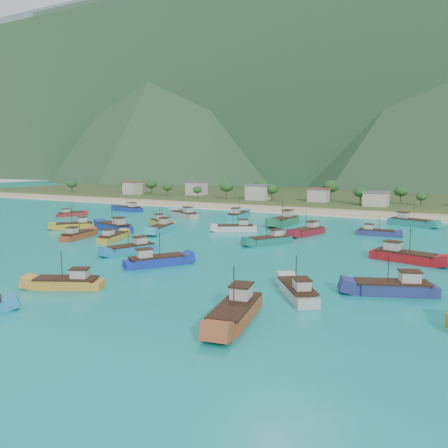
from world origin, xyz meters
The scene contains 30 objects.
ground centered at (0.00, 0.00, 0.00)m, with size 600.00×600.00×0.00m, color #0C897E.
beach centered at (0.00, 79.00, 0.00)m, with size 400.00×18.00×1.20m, color beige.
land centered at (0.00, 140.00, 0.00)m, with size 400.00×110.00×2.40m, color #385123.
surf_line centered at (0.00, 69.50, 0.00)m, with size 400.00×2.50×0.08m, color white.
mountains centered at (-18.31, 403.81, 106.83)m, with size 1520.00×440.00×260.00m.
village centered at (22.66, 100.94, 4.54)m, with size 222.51×23.44×7.18m.
vegetation centered at (-4.13, 104.10, 5.20)m, with size 276.07×25.68×8.72m.
boat_1 centered at (-0.30, -13.53, 0.72)m, with size 8.61×10.19×6.13m.
boat_2 centered at (-10.88, -6.87, 0.68)m, with size 6.50×10.33×5.88m.
boat_4 centered at (-23.36, 1.49, 0.64)m, with size 5.06×10.04×5.69m.
boat_5 centered at (-3.02, -30.20, 0.64)m, with size 9.93×6.64×5.69m.
boat_7 centered at (-44.50, 10.47, 0.70)m, with size 9.09×9.52×6.01m.
boat_8 centered at (-4.77, 26.59, 0.69)m, with size 10.14×7.79×5.95m.
boat_10 centered at (2.12, 43.15, 1.01)m, with size 4.89×13.33×7.72m.
boat_11 centered at (33.75, 58.02, 0.89)m, with size 12.35×7.77×7.03m.
boat_12 centered at (-27.41, 25.54, 0.71)m, with size 10.32×7.95×6.06m.
boat_13 centered at (-32.41, -0.29, 0.65)m, with size 4.48×10.07×5.74m.
boat_19 centered at (-20.81, 16.46, 0.82)m, with size 5.85×11.75×6.67m.
boat_20 centered at (37.73, -11.70, 0.76)m, with size 11.19×6.82×6.36m.
boat_21 centered at (-15.51, 49.78, 0.85)m, with size 4.48×11.81×6.82m.
boat_22 centered at (36.89, 9.69, 0.82)m, with size 11.76×5.82×6.68m.
boat_23 centered at (-32.51, 12.25, 0.91)m, with size 12.69×7.02×7.19m.
boat_24 centered at (-31.32, 43.28, 0.88)m, with size 12.16×8.47×7.00m.
boat_25 centered at (13.17, 29.72, 0.74)m, with size 6.30×10.99×6.23m.
boat_26 centered at (23.31, -30.22, 0.85)m, with size 5.26×11.98×6.84m.
boat_27 centered at (26.71, -18.99, 0.68)m, with size 8.10×9.85×5.88m.
boat_28 centered at (27.92, 36.69, 0.58)m, with size 9.17×3.22×5.33m.
boat_30 centered at (-66.60, 29.38, 0.53)m, with size 5.35×8.94×5.08m.
boat_31 centered at (9.34, 14.43, 0.69)m, with size 7.96×10.08×5.95m.
boat_33 centered at (-59.06, 49.27, 0.77)m, with size 10.91×3.64×6.37m.
Camera 1 is at (44.07, -72.37, 17.59)m, focal length 35.00 mm.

